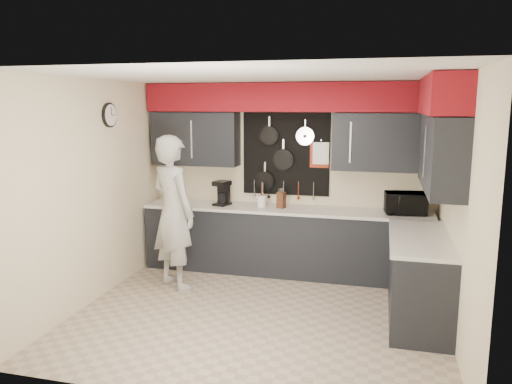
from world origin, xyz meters
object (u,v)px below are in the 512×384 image
(microwave, at_px, (405,203))
(knife_block, at_px, (281,200))
(person, at_px, (173,212))
(utensil_crock, at_px, (262,201))
(coffee_maker, at_px, (222,192))

(microwave, xyz_separation_m, knife_block, (-1.62, -0.03, -0.03))
(person, bearing_deg, utensil_crock, -106.22)
(microwave, height_order, knife_block, microwave)
(utensil_crock, height_order, person, person)
(coffee_maker, bearing_deg, utensil_crock, 17.90)
(utensil_crock, relative_size, person, 0.08)
(utensil_crock, bearing_deg, knife_block, -3.50)
(microwave, xyz_separation_m, coffee_maker, (-2.46, -0.02, 0.04))
(person, bearing_deg, microwave, -131.58)
(microwave, bearing_deg, coffee_maker, 171.75)
(coffee_maker, relative_size, person, 0.17)
(knife_block, bearing_deg, person, -128.70)
(microwave, height_order, coffee_maker, coffee_maker)
(microwave, distance_m, utensil_crock, 1.90)
(microwave, distance_m, person, 2.96)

